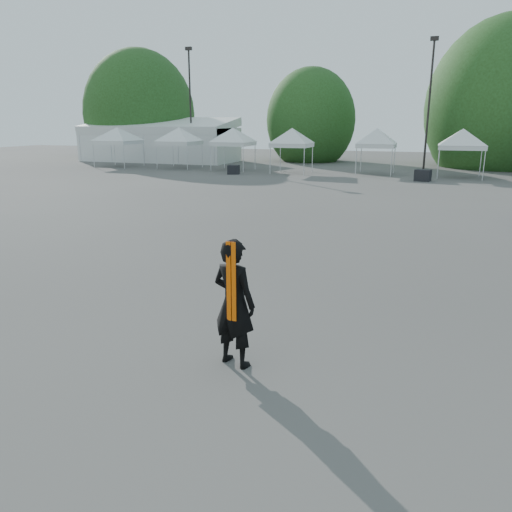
% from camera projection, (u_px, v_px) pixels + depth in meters
% --- Properties ---
extents(ground, '(120.00, 120.00, 0.00)m').
position_uv_depth(ground, '(233.00, 302.00, 10.70)').
color(ground, '#474442').
rests_on(ground, ground).
extents(marquee, '(15.00, 6.25, 4.23)m').
position_uv_depth(marquee, '(160.00, 141.00, 49.15)').
color(marquee, silver).
rests_on(marquee, ground).
extents(light_pole_west, '(0.60, 0.25, 10.30)m').
position_uv_depth(light_pole_west, '(190.00, 99.00, 45.96)').
color(light_pole_west, black).
rests_on(light_pole_west, ground).
extents(light_pole_east, '(0.60, 0.25, 9.80)m').
position_uv_depth(light_pole_east, '(429.00, 98.00, 37.42)').
color(light_pole_east, black).
rests_on(light_pole_east, ground).
extents(tree_far_w, '(4.80, 4.80, 7.30)m').
position_uv_depth(tree_far_w, '(140.00, 114.00, 52.51)').
color(tree_far_w, '#382314').
rests_on(tree_far_w, ground).
extents(tree_mid_w, '(4.16, 4.16, 6.33)m').
position_uv_depth(tree_mid_w, '(311.00, 120.00, 48.67)').
color(tree_mid_w, '#382314').
rests_on(tree_mid_w, ground).
extents(tree_mid_e, '(5.12, 5.12, 7.79)m').
position_uv_depth(tree_mid_e, '(505.00, 109.00, 42.02)').
color(tree_mid_e, '#382314').
rests_on(tree_mid_e, ground).
extents(tent_a, '(4.53, 4.53, 3.88)m').
position_uv_depth(tent_a, '(117.00, 130.00, 42.60)').
color(tent_a, silver).
rests_on(tent_a, ground).
extents(tent_b, '(4.24, 4.24, 3.88)m').
position_uv_depth(tent_b, '(179.00, 131.00, 41.26)').
color(tent_b, silver).
rests_on(tent_b, ground).
extents(tent_c, '(4.16, 4.16, 3.88)m').
position_uv_depth(tent_c, '(233.00, 131.00, 39.54)').
color(tent_c, silver).
rests_on(tent_c, ground).
extents(tent_d, '(3.94, 3.94, 3.88)m').
position_uv_depth(tent_d, '(292.00, 132.00, 37.20)').
color(tent_d, silver).
rests_on(tent_d, ground).
extents(tent_e, '(3.82, 3.82, 3.88)m').
position_uv_depth(tent_e, '(377.00, 132.00, 36.34)').
color(tent_e, silver).
rests_on(tent_e, ground).
extents(tent_f, '(4.29, 4.29, 3.88)m').
position_uv_depth(tent_f, '(463.00, 133.00, 33.97)').
color(tent_f, silver).
rests_on(tent_f, ground).
extents(man, '(0.86, 0.68, 2.06)m').
position_uv_depth(man, '(234.00, 303.00, 7.73)').
color(man, black).
rests_on(man, ground).
extents(crate_west, '(0.97, 0.83, 0.66)m').
position_uv_depth(crate_west, '(234.00, 170.00, 37.04)').
color(crate_west, black).
rests_on(crate_west, ground).
extents(crate_mid, '(1.10, 0.94, 0.75)m').
position_uv_depth(crate_mid, '(423.00, 175.00, 32.65)').
color(crate_mid, black).
rests_on(crate_mid, ground).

